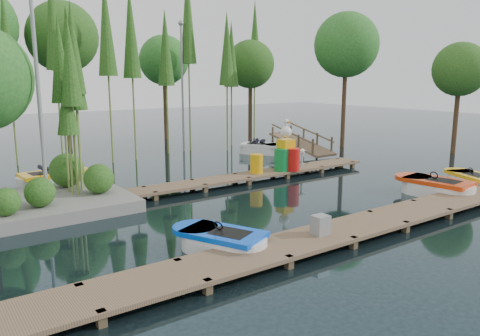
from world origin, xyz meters
TOP-DOWN VIEW (x-y plane):
  - ground_plane at (0.00, 0.00)m, footprint 90.00×90.00m
  - near_dock at (0.00, -4.50)m, footprint 18.00×1.50m
  - far_dock at (1.00, 2.50)m, footprint 15.00×1.20m
  - island at (-6.30, 3.29)m, footprint 6.20×4.20m
  - tree_screen at (-2.04, 10.60)m, footprint 34.42×18.53m
  - lamp_island at (-5.50, 2.50)m, footprint 0.30×0.30m
  - lamp_rear at (4.00, 11.00)m, footprint 0.30×0.30m
  - ramp at (9.00, 6.50)m, footprint 1.50×3.94m
  - boat_blue at (-2.84, -3.41)m, footprint 2.12×2.81m
  - boat_red at (6.49, -3.29)m, footprint 1.67×3.04m
  - boat_yellow_near at (8.92, -3.30)m, footprint 1.89×2.70m
  - boat_yellow_far at (-4.48, 6.30)m, footprint 2.86×1.49m
  - boat_white_far at (7.08, 7.76)m, footprint 2.51×2.85m
  - utility_cabinet at (-0.55, -4.50)m, footprint 0.41×0.34m
  - yellow_barrel at (2.76, 2.50)m, footprint 0.53×0.53m
  - drum_cluster at (4.29, 2.34)m, footprint 1.26×1.16m
  - seagull_post at (5.31, 2.50)m, footprint 0.50×0.27m

SIDE VIEW (x-z plane):
  - ground_plane at x=0.00m, z-range 0.00..0.00m
  - far_dock at x=1.00m, z-range -0.02..0.48m
  - near_dock at x=0.00m, z-range -0.02..0.48m
  - boat_yellow_near at x=8.92m, z-range -0.18..0.65m
  - boat_blue at x=-2.84m, z-range -0.18..0.68m
  - boat_white_far at x=7.08m, z-range -0.35..0.91m
  - boat_red at x=6.49m, z-range -0.21..0.77m
  - boat_yellow_far at x=-4.48m, z-range -0.40..0.98m
  - utility_cabinet at x=-0.55m, z-range 0.30..0.80m
  - ramp at x=9.00m, z-range -0.16..1.33m
  - yellow_barrel at x=2.76m, z-range 0.30..1.10m
  - seagull_post at x=5.31m, z-range 0.44..1.24m
  - drum_cluster at x=4.29m, z-range -0.15..2.03m
  - island at x=-6.30m, z-range -0.19..6.56m
  - lamp_island at x=-5.50m, z-range 0.64..7.89m
  - lamp_rear at x=4.00m, z-range 0.64..7.89m
  - tree_screen at x=-2.04m, z-range 0.96..11.27m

